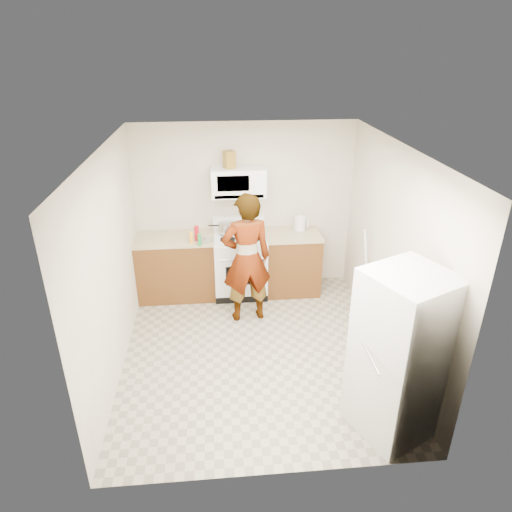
{
  "coord_description": "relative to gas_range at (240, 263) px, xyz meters",
  "views": [
    {
      "loc": [
        -0.43,
        -4.61,
        3.5
      ],
      "look_at": [
        0.05,
        0.55,
        1.04
      ],
      "focal_mm": 32.0,
      "sensor_mm": 36.0,
      "label": 1
    }
  ],
  "objects": [
    {
      "name": "counter_right",
      "position": [
        0.78,
        0.01,
        0.43
      ],
      "size": [
        0.82,
        0.64,
        0.03
      ],
      "primitive_type": "cube",
      "color": "tan",
      "rests_on": "cabinet_right"
    },
    {
      "name": "cabinet_right",
      "position": [
        0.78,
        0.01,
        -0.04
      ],
      "size": [
        0.8,
        0.62,
        0.9
      ],
      "primitive_type": "cube",
      "color": "#5D2F16",
      "rests_on": "floor"
    },
    {
      "name": "gas_range",
      "position": [
        0.0,
        0.0,
        0.0
      ],
      "size": [
        0.76,
        0.65,
        1.13
      ],
      "color": "white",
      "rests_on": "floor"
    },
    {
      "name": "jug",
      "position": [
        -0.12,
        0.12,
        1.53
      ],
      "size": [
        0.18,
        0.18,
        0.24
      ],
      "primitive_type": "cube",
      "rotation": [
        0.0,
        0.0,
        0.38
      ],
      "color": "brown",
      "rests_on": "microwave"
    },
    {
      "name": "tray",
      "position": [
        0.1,
        -0.13,
        0.47
      ],
      "size": [
        0.25,
        0.16,
        0.05
      ],
      "primitive_type": "cube",
      "rotation": [
        0.0,
        0.0,
        -0.01
      ],
      "color": "white",
      "rests_on": "gas_range"
    },
    {
      "name": "counter_left",
      "position": [
        -0.94,
        0.01,
        0.43
      ],
      "size": [
        1.14,
        0.64,
        0.03
      ],
      "primitive_type": "cube",
      "color": "tan",
      "rests_on": "cabinet_left"
    },
    {
      "name": "back_wall",
      "position": [
        0.1,
        0.31,
        0.76
      ],
      "size": [
        3.2,
        0.02,
        2.5
      ],
      "primitive_type": "cube",
      "color": "beige",
      "rests_on": "floor"
    },
    {
      "name": "bottle_green_cap",
      "position": [
        -0.57,
        -0.29,
        0.53
      ],
      "size": [
        0.06,
        0.06,
        0.16
      ],
      "primitive_type": "cylinder",
      "rotation": [
        0.0,
        0.0,
        -0.14
      ],
      "color": "#188534",
      "rests_on": "counter_left"
    },
    {
      "name": "broom",
      "position": [
        1.68,
        -0.75,
        0.17
      ],
      "size": [
        0.26,
        0.17,
        1.29
      ],
      "primitive_type": "cylinder",
      "rotation": [
        0.14,
        -0.14,
        -0.25
      ],
      "color": "white",
      "rests_on": "floor"
    },
    {
      "name": "right_wall",
      "position": [
        1.69,
        -1.48,
        0.76
      ],
      "size": [
        0.02,
        3.6,
        2.5
      ],
      "primitive_type": "cube",
      "color": "beige",
      "rests_on": "floor"
    },
    {
      "name": "fridge",
      "position": [
        1.32,
        -2.81,
        0.36
      ],
      "size": [
        0.93,
        0.93,
        1.7
      ],
      "primitive_type": "cube",
      "rotation": [
        0.0,
        0.0,
        0.44
      ],
      "color": "silver",
      "rests_on": "floor"
    },
    {
      "name": "cabinet_left",
      "position": [
        -0.94,
        0.01,
        -0.04
      ],
      "size": [
        1.12,
        0.62,
        0.9
      ],
      "primitive_type": "cube",
      "color": "#5D2F16",
      "rests_on": "floor"
    },
    {
      "name": "floor",
      "position": [
        0.1,
        -1.48,
        -0.49
      ],
      "size": [
        3.6,
        3.6,
        0.0
      ],
      "primitive_type": "plane",
      "color": "gray",
      "rests_on": "ground"
    },
    {
      "name": "person",
      "position": [
        0.05,
        -0.71,
        0.41
      ],
      "size": [
        0.71,
        0.52,
        1.8
      ],
      "primitive_type": "imported",
      "rotation": [
        0.0,
        0.0,
        3.28
      ],
      "color": "tan",
      "rests_on": "floor"
    },
    {
      "name": "pot_lid",
      "position": [
        -0.51,
        -0.12,
        0.46
      ],
      "size": [
        0.35,
        0.35,
        0.01
      ],
      "primitive_type": "cylinder",
      "rotation": [
        0.0,
        0.0,
        -0.42
      ],
      "color": "silver",
      "rests_on": "counter_left"
    },
    {
      "name": "bottle_spray",
      "position": [
        -0.61,
        -0.13,
        0.56
      ],
      "size": [
        0.08,
        0.08,
        0.22
      ],
      "primitive_type": "cylinder",
      "rotation": [
        0.0,
        0.0,
        0.22
      ],
      "color": "#B70D1E",
      "rests_on": "counter_left"
    },
    {
      "name": "microwave",
      "position": [
        0.0,
        0.13,
        1.21
      ],
      "size": [
        0.76,
        0.38,
        0.4
      ],
      "primitive_type": "cube",
      "color": "white",
      "rests_on": "back_wall"
    },
    {
      "name": "kettle",
      "position": [
        0.91,
        0.14,
        0.55
      ],
      "size": [
        0.17,
        0.17,
        0.2
      ],
      "primitive_type": "cylinder",
      "rotation": [
        0.0,
        0.0,
        -0.03
      ],
      "color": "silver",
      "rests_on": "counter_right"
    },
    {
      "name": "bottle_hot_sauce",
      "position": [
        -0.69,
        -0.2,
        0.53
      ],
      "size": [
        0.06,
        0.06,
        0.16
      ],
      "primitive_type": "cylinder",
      "rotation": [
        0.0,
        0.0,
        -0.23
      ],
      "color": "orange",
      "rests_on": "counter_left"
    },
    {
      "name": "saucepan",
      "position": [
        -0.18,
        0.1,
        0.54
      ],
      "size": [
        0.31,
        0.31,
        0.13
      ],
      "primitive_type": "cylinder",
      "rotation": [
        0.0,
        0.0,
        -0.31
      ],
      "color": "#BAB9BE",
      "rests_on": "gas_range"
    }
  ]
}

